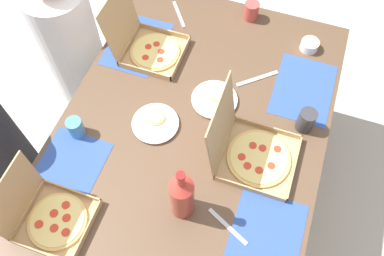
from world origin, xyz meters
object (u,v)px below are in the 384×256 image
Objects in this scene: pizza_box_edge_far at (48,216)px; plate_middle at (215,99)px; soda_bottle at (182,196)px; condiment_bowl at (309,45)px; pizza_box_corner_right at (251,151)px; plate_near_left at (155,123)px; diner_right_seat at (75,55)px; cup_red at (251,11)px; pizza_box_corner_left at (147,45)px; diner_left_seat at (3,166)px; cup_spare at (76,128)px; cup_clear_right at (306,120)px.

pizza_box_edge_far is 1.39× the size of plate_middle.
soda_bottle is at bearing -176.23° from plate_middle.
pizza_box_edge_far is 1.39m from condiment_bowl.
pizza_box_edge_far is at bearing 128.29° from pizza_box_corner_right.
soda_bottle is (-0.31, -0.24, 0.12)m from plate_near_left.
pizza_box_edge_far is at bearing -153.73° from diner_right_seat.
pizza_box_corner_right is 0.67m from condiment_bowl.
diner_right_seat is (-0.36, 0.89, -0.29)m from cup_red.
pizza_box_corner_left is 0.99× the size of soda_bottle.
diner_left_seat is (-0.53, 0.87, -0.25)m from plate_middle.
plate_near_left is at bearing 37.27° from soda_bottle.
diner_left_seat is (-0.70, 0.48, -0.28)m from pizza_box_corner_left.
diner_right_seat reaches higher than condiment_bowl.
diner_right_seat reaches higher than pizza_box_corner_left.
cup_spare is at bearing 167.85° from pizza_box_corner_left.
condiment_bowl reaches higher than plate_near_left.
plate_middle is 0.61m from cup_spare.
plate_middle is 0.40m from cup_clear_right.
cup_red is (0.38, -0.41, -0.00)m from pizza_box_corner_left.
soda_bottle reaches higher than plate_near_left.
pizza_box_corner_left reaches higher than pizza_box_edge_far.
diner_right_seat is at bearing 51.92° from soda_bottle.
soda_bottle is at bearing -65.39° from pizza_box_edge_far.
diner_right_seat reaches higher than plate_middle.
plate_middle is 0.56m from condiment_bowl.
pizza_box_corner_right reaches higher than soda_bottle.
pizza_box_corner_right is 0.73m from cup_spare.
cup_spare is 0.84× the size of cup_clear_right.
diner_right_seat is at bearing 0.00° from diner_left_seat.
diner_left_seat reaches higher than cup_clear_right.
plate_near_left is at bearing -63.36° from cup_spare.
pizza_box_corner_left reaches higher than plate_middle.
pizza_box_corner_left is at bearing 77.88° from cup_clear_right.
cup_clear_right is at bearing -67.56° from diner_left_seat.
diner_left_seat is at bearing 128.75° from condiment_bowl.
diner_right_seat is at bearing 77.44° from plate_middle.
plate_middle is at bearing -30.09° from pizza_box_edge_far.
condiment_bowl is at bearing -51.25° from diner_left_seat.
diner_right_seat is at bearing 101.53° from condiment_bowl.
soda_bottle is 3.72× the size of condiment_bowl.
diner_right_seat is (0.41, 1.09, -0.29)m from pizza_box_corner_right.
plate_near_left is at bearing -153.22° from pizza_box_corner_left.
diner_right_seat reaches higher than pizza_box_corner_right.
pizza_box_corner_left reaches higher than condiment_bowl.
plate_middle is at bearing -102.56° from diner_right_seat.
diner_left_seat is (-0.31, 1.09, -0.29)m from pizza_box_corner_right.
soda_bottle is at bearing -142.73° from plate_near_left.
plate_middle is at bearing -54.99° from cup_spare.
soda_bottle is (-0.52, -0.03, 0.12)m from plate_middle.
cup_red is at bearing -16.46° from plate_near_left.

